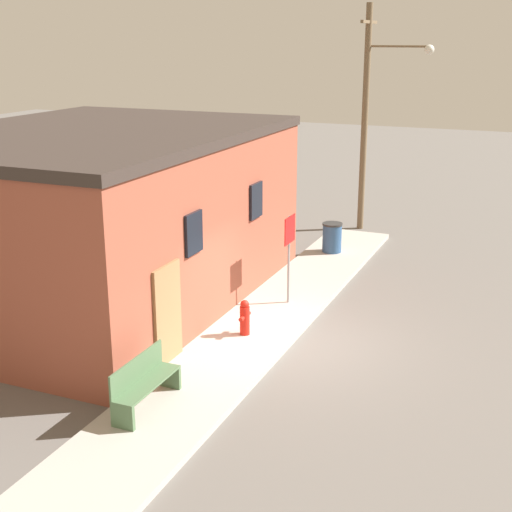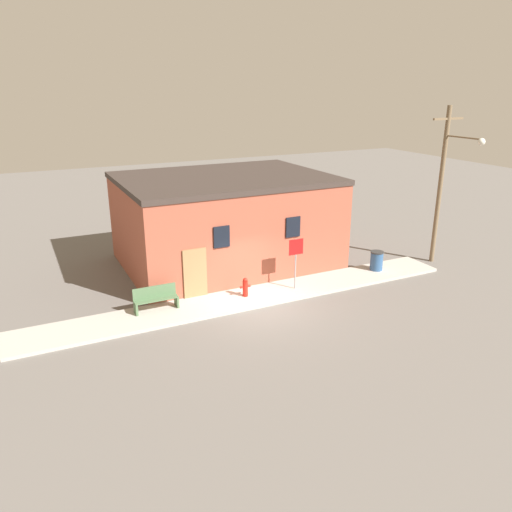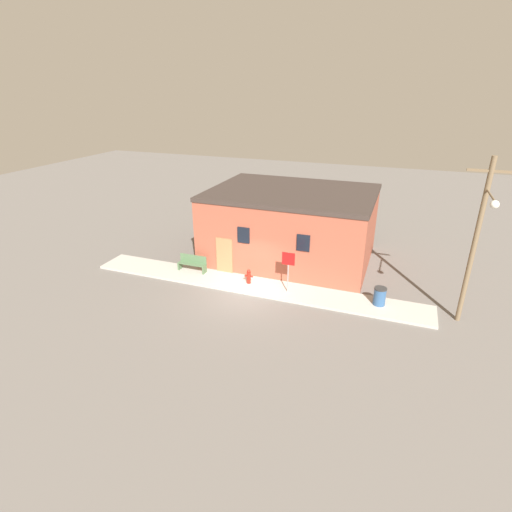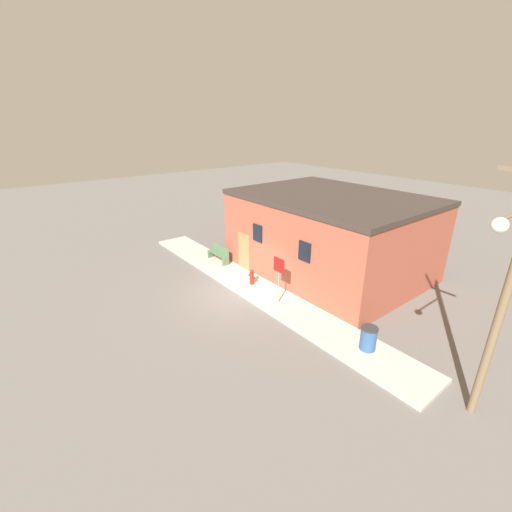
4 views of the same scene
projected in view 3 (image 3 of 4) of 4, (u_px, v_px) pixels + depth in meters
name	position (u px, v px, depth m)	size (l,w,h in m)	color
ground_plane	(245.00, 295.00, 20.98)	(80.00, 80.00, 0.00)	#66605B
sidewalk	(252.00, 285.00, 21.82)	(18.78, 2.00, 0.14)	#B2ADA3
brick_building	(291.00, 225.00, 24.73)	(9.75, 7.43, 4.36)	#9E4C38
fire_hydrant	(249.00, 276.00, 21.77)	(0.46, 0.22, 0.81)	red
stop_sign	(288.00, 265.00, 20.41)	(0.67, 0.06, 2.22)	gray
bench	(192.00, 263.00, 23.24)	(1.70, 0.44, 0.94)	#4C6B47
trash_bin	(380.00, 296.00, 19.61)	(0.62, 0.62, 0.91)	#2D517F
utility_pole	(477.00, 238.00, 16.94)	(1.80, 2.27, 7.58)	brown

